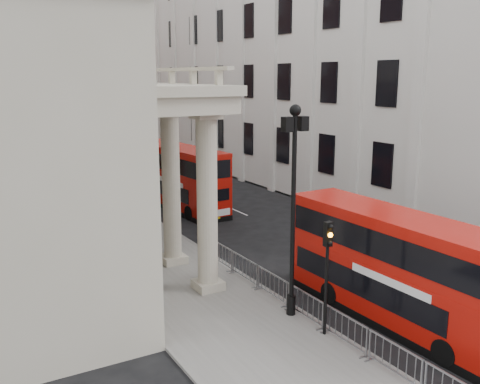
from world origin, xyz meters
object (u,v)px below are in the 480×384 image
at_px(traffic_light, 327,257).
at_px(bus_far, 179,176).
at_px(lamp_post_south, 293,198).
at_px(pedestrian_b, 138,234).
at_px(pedestrian_a, 144,260).
at_px(monument_column, 39,38).
at_px(bus_near, 393,265).
at_px(pedestrian_c, 90,205).
at_px(lamp_post_mid, 147,149).
at_px(lamp_post_north, 84,128).

relative_size(traffic_light, bus_far, 0.41).
bearing_deg(lamp_post_south, pedestrian_b, 103.73).
bearing_deg(pedestrian_a, monument_column, 81.37).
xyz_separation_m(bus_near, pedestrian_c, (-6.40, 20.83, -1.22)).
relative_size(monument_column, lamp_post_mid, 6.51).
bearing_deg(pedestrian_c, monument_column, 68.12).
distance_m(monument_column, lamp_post_mid, 73.14).
bearing_deg(bus_far, monument_column, 82.97).
xyz_separation_m(pedestrian_b, pedestrian_c, (-0.49, 8.03, -0.04)).
distance_m(traffic_light, bus_far, 21.39).
bearing_deg(bus_far, lamp_post_mid, -142.84).
height_order(lamp_post_north, traffic_light, lamp_post_north).
bearing_deg(traffic_light, pedestrian_c, 98.79).
distance_m(monument_column, bus_near, 91.21).
bearing_deg(pedestrian_a, pedestrian_b, 73.12).
height_order(lamp_post_mid, bus_near, lamp_post_mid).
height_order(monument_column, lamp_post_south, monument_column).
height_order(monument_column, pedestrian_c, monument_column).
bearing_deg(pedestrian_b, pedestrian_a, 71.46).
xyz_separation_m(lamp_post_mid, pedestrian_a, (-3.68, -9.18, -3.94)).
height_order(lamp_post_mid, pedestrian_c, lamp_post_mid).
distance_m(lamp_post_mid, pedestrian_b, 7.05).
relative_size(lamp_post_south, bus_near, 0.83).
height_order(bus_far, pedestrian_b, bus_far).
distance_m(monument_column, pedestrian_b, 79.27).
relative_size(lamp_post_mid, pedestrian_c, 4.55).
distance_m(lamp_post_south, pedestrian_c, 19.37).
bearing_deg(lamp_post_south, monument_column, 85.71).
height_order(lamp_post_south, lamp_post_north, same).
bearing_deg(monument_column, lamp_post_mid, -95.24).
distance_m(bus_near, pedestrian_c, 21.82).
xyz_separation_m(traffic_light, bus_far, (3.38, 21.11, -0.75)).
bearing_deg(lamp_post_north, pedestrian_c, -103.16).
distance_m(lamp_post_mid, pedestrian_c, 5.66).
bearing_deg(lamp_post_south, traffic_light, -87.16).
height_order(lamp_post_mid, pedestrian_a, lamp_post_mid).
xyz_separation_m(monument_column, bus_near, (-3.30, -90.11, -13.73)).
relative_size(pedestrian_b, pedestrian_c, 1.04).
height_order(monument_column, lamp_post_mid, monument_column).
bearing_deg(monument_column, pedestrian_c, -97.97).
bearing_deg(lamp_post_south, bus_near, -32.59).
relative_size(lamp_post_south, lamp_post_north, 1.00).
relative_size(monument_column, pedestrian_a, 31.88).
xyz_separation_m(monument_column, lamp_post_north, (-6.60, -56.00, -11.07)).
bearing_deg(monument_column, pedestrian_b, -96.80).
bearing_deg(pedestrian_c, lamp_post_north, 62.94).
bearing_deg(bus_far, lamp_post_south, -104.77).
bearing_deg(bus_far, lamp_post_north, 100.66).
xyz_separation_m(bus_near, bus_far, (0.18, 21.20, 0.10)).
xyz_separation_m(monument_column, pedestrian_a, (-10.28, -81.18, -15.01)).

